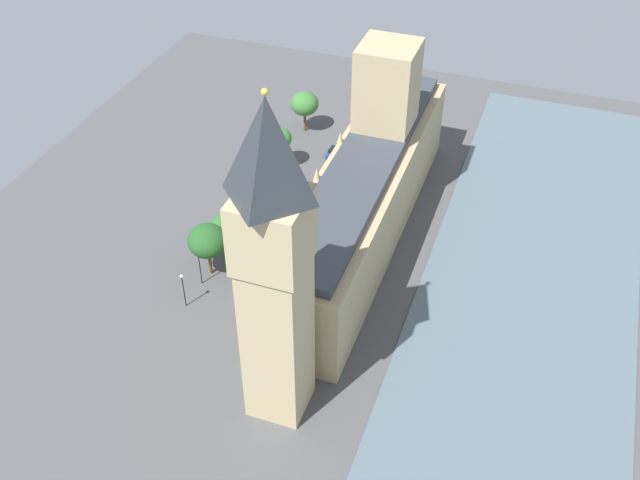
# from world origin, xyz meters

# --- Properties ---
(ground_plane) EXTENTS (137.04, 137.04, 0.00)m
(ground_plane) POSITION_xyz_m (0.00, 0.00, 0.00)
(ground_plane) COLOR #4C4C4F
(river_thames) EXTENTS (34.64, 123.34, 0.25)m
(river_thames) POSITION_xyz_m (-32.20, 0.00, 0.12)
(river_thames) COLOR slate
(river_thames) RESTS_ON ground
(parliament_building) EXTENTS (13.54, 67.04, 31.65)m
(parliament_building) POSITION_xyz_m (-1.99, -2.08, 9.47)
(parliament_building) COLOR tan
(parliament_building) RESTS_ON ground
(clock_tower) EXTENTS (8.59, 8.59, 49.18)m
(clock_tower) POSITION_xyz_m (-2.19, 39.05, 25.41)
(clock_tower) COLOR tan
(clock_tower) RESTS_ON ground
(car_blue_trailing) EXTENTS (2.14, 4.22, 1.74)m
(car_blue_trailing) POSITION_xyz_m (11.44, -23.57, 0.89)
(car_blue_trailing) COLOR navy
(car_blue_trailing) RESTS_ON ground
(car_silver_leading) EXTENTS (2.11, 4.16, 1.74)m
(car_silver_leading) POSITION_xyz_m (13.82, -4.48, 0.88)
(car_silver_leading) COLOR #B7B7BC
(car_silver_leading) RESTS_ON ground
(double_decker_bus_near_tower) EXTENTS (3.36, 10.67, 4.75)m
(double_decker_bus_near_tower) POSITION_xyz_m (11.92, 6.95, 2.63)
(double_decker_bus_near_tower) COLOR #B20C0F
(double_decker_bus_near_tower) RESTS_ON ground
(car_dark_green_far_end) EXTENTS (1.98, 4.19, 1.74)m
(car_dark_green_far_end) POSITION_xyz_m (13.68, 16.14, 0.89)
(car_dark_green_far_end) COLOR #19472D
(car_dark_green_far_end) RESTS_ON ground
(pedestrian_corner) EXTENTS (0.65, 0.58, 1.54)m
(pedestrian_corner) POSITION_xyz_m (8.08, -22.89, 0.69)
(pedestrian_corner) COLOR black
(pedestrian_corner) RESTS_ON ground
(pedestrian_kerbside) EXTENTS (0.53, 0.63, 1.66)m
(pedestrian_kerbside) POSITION_xyz_m (7.52, 17.35, 0.75)
(pedestrian_kerbside) COLOR navy
(pedestrian_kerbside) RESTS_ON ground
(pedestrian_opposite_hall) EXTENTS (0.60, 0.65, 1.52)m
(pedestrian_opposite_hall) POSITION_xyz_m (8.38, 6.95, 0.69)
(pedestrian_opposite_hall) COLOR black
(pedestrian_opposite_hall) RESTS_ON ground
(plane_tree_under_trees) EXTENTS (5.97, 5.97, 9.17)m
(plane_tree_under_trees) POSITION_xyz_m (20.49, -31.10, 6.60)
(plane_tree_under_trees) COLOR brown
(plane_tree_under_trees) RESTS_ON ground
(plane_tree_by_river_gate) EXTENTS (6.55, 6.55, 9.77)m
(plane_tree_by_river_gate) POSITION_xyz_m (19.18, 17.76, 6.96)
(plane_tree_by_river_gate) COLOR brown
(plane_tree_by_river_gate) RESTS_ON ground
(plane_tree_midblock) EXTENTS (5.37, 5.37, 8.14)m
(plane_tree_midblock) POSITION_xyz_m (18.68, 12.25, 5.82)
(plane_tree_midblock) COLOR brown
(plane_tree_midblock) RESTS_ON ground
(plane_tree_slot_10) EXTENTS (4.99, 4.99, 8.87)m
(plane_tree_slot_10) POSITION_xyz_m (20.24, -16.07, 6.69)
(plane_tree_slot_10) COLOR brown
(plane_tree_slot_10) RESTS_ON ground
(street_lamp_slot_11) EXTENTS (0.56, 0.56, 6.69)m
(street_lamp_slot_11) POSITION_xyz_m (19.48, 26.36, 4.63)
(street_lamp_slot_11) COLOR black
(street_lamp_slot_11) RESTS_ON ground
(street_lamp_slot_12) EXTENTS (0.56, 0.56, 6.97)m
(street_lamp_slot_12) POSITION_xyz_m (19.48, 20.67, 4.80)
(street_lamp_slot_12) COLOR black
(street_lamp_slot_12) RESTS_ON ground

